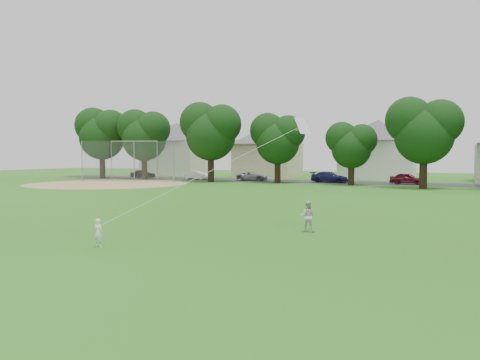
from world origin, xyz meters
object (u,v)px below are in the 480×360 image
at_px(toddler, 98,233).
at_px(older_boy, 308,216).
at_px(baseball_backstop, 132,161).
at_px(kite, 211,171).

xyz_separation_m(toddler, older_boy, (5.71, 6.20, 0.15)).
height_order(toddler, baseball_backstop, baseball_backstop).
distance_m(older_boy, baseball_backstop, 41.34).
bearing_deg(toddler, kite, -126.70).
bearing_deg(baseball_backstop, toddler, -53.93).
bearing_deg(kite, baseball_backstop, 131.88).
bearing_deg(kite, older_boy, 41.40).
bearing_deg(baseball_backstop, older_boy, -42.39).
xyz_separation_m(older_boy, kite, (-3.09, -2.73, 1.95)).
xyz_separation_m(older_boy, baseball_backstop, (-30.50, 27.84, 1.83)).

